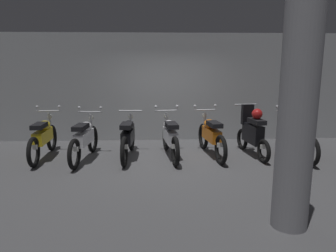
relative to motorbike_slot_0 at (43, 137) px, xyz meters
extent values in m
plane|color=#4C4C4F|center=(2.91, -0.35, -0.49)|extent=(80.00, 80.00, 0.00)
cube|color=#9EA0A3|center=(2.91, 1.77, 0.98)|extent=(16.00, 0.30, 2.95)
torus|color=black|center=(-0.01, 0.62, -0.17)|extent=(0.10, 0.65, 0.65)
torus|color=black|center=(0.01, -0.68, -0.17)|extent=(0.10, 0.65, 0.65)
cube|color=gold|center=(0.00, -0.03, 0.02)|extent=(0.24, 0.84, 0.28)
ellipsoid|color=gold|center=(0.00, 0.13, 0.24)|extent=(0.27, 0.45, 0.22)
cube|color=black|center=(0.00, -0.21, 0.30)|extent=(0.25, 0.52, 0.10)
cylinder|color=#B7BABF|center=(-0.01, 0.52, 0.52)|extent=(0.56, 0.05, 0.04)
sphere|color=#B7BABF|center=(-0.27, 0.51, 0.62)|extent=(0.07, 0.07, 0.07)
sphere|color=#B7BABF|center=(0.25, 0.52, 0.62)|extent=(0.07, 0.07, 0.07)
cylinder|color=#B7BABF|center=(-0.01, 0.57, 0.15)|extent=(0.06, 0.16, 0.65)
sphere|color=silver|center=(-0.01, 0.57, 0.37)|extent=(0.12, 0.12, 0.12)
cube|color=white|center=(0.01, -0.65, -0.07)|extent=(0.16, 0.02, 0.10)
torus|color=black|center=(1.04, 0.43, -0.17)|extent=(0.16, 0.66, 0.65)
torus|color=black|center=(0.90, -0.86, -0.17)|extent=(0.16, 0.66, 0.65)
cube|color=silver|center=(0.97, -0.22, 0.02)|extent=(0.30, 0.85, 0.28)
ellipsoid|color=silver|center=(0.98, -0.06, 0.24)|extent=(0.30, 0.46, 0.22)
cube|color=black|center=(0.95, -0.40, 0.30)|extent=(0.29, 0.54, 0.10)
cylinder|color=#B7BABF|center=(1.02, 0.33, 0.52)|extent=(0.56, 0.09, 0.04)
sphere|color=#B7BABF|center=(0.77, 0.35, 0.62)|extent=(0.07, 0.07, 0.07)
sphere|color=#B7BABF|center=(1.28, 0.30, 0.62)|extent=(0.07, 0.07, 0.07)
cylinder|color=#B7BABF|center=(1.03, 0.38, 0.15)|extent=(0.07, 0.16, 0.65)
sphere|color=silver|center=(1.03, 0.38, 0.37)|extent=(0.12, 0.12, 0.12)
cube|color=white|center=(0.91, -0.84, -0.07)|extent=(0.16, 0.03, 0.10)
torus|color=black|center=(1.97, 0.57, -0.17)|extent=(0.12, 0.65, 0.65)
torus|color=black|center=(1.90, -0.73, -0.17)|extent=(0.12, 0.65, 0.65)
cube|color=black|center=(1.94, -0.08, 0.02)|extent=(0.26, 0.84, 0.28)
ellipsoid|color=black|center=(1.94, 0.07, 0.24)|extent=(0.28, 0.45, 0.22)
cube|color=black|center=(1.93, -0.26, 0.30)|extent=(0.27, 0.53, 0.10)
cylinder|color=#B7BABF|center=(1.96, 0.46, 0.52)|extent=(0.56, 0.06, 0.04)
cylinder|color=#B7BABF|center=(1.97, 0.52, 0.15)|extent=(0.06, 0.16, 0.65)
sphere|color=silver|center=(1.97, 0.52, 0.37)|extent=(0.12, 0.12, 0.12)
cube|color=white|center=(1.91, -0.71, -0.07)|extent=(0.16, 0.02, 0.10)
torus|color=black|center=(2.83, 0.55, -0.17)|extent=(0.17, 0.66, 0.65)
torus|color=black|center=(2.98, -0.74, -0.17)|extent=(0.17, 0.66, 0.65)
cube|color=silver|center=(2.91, -0.09, 0.02)|extent=(0.32, 0.85, 0.28)
ellipsoid|color=silver|center=(2.89, 0.06, 0.24)|extent=(0.31, 0.47, 0.22)
cube|color=black|center=(2.93, -0.27, 0.30)|extent=(0.30, 0.54, 0.10)
cylinder|color=#B7BABF|center=(2.84, 0.45, 0.52)|extent=(0.56, 0.10, 0.04)
sphere|color=#B7BABF|center=(2.58, 0.42, 0.62)|extent=(0.07, 0.07, 0.07)
sphere|color=#B7BABF|center=(3.10, 0.48, 0.62)|extent=(0.07, 0.07, 0.07)
cylinder|color=#B7BABF|center=(2.84, 0.50, 0.15)|extent=(0.07, 0.16, 0.65)
sphere|color=silver|center=(2.84, 0.50, 0.37)|extent=(0.12, 0.12, 0.12)
cube|color=white|center=(2.98, -0.71, -0.07)|extent=(0.16, 0.03, 0.10)
torus|color=black|center=(3.78, 0.62, -0.17)|extent=(0.18, 0.66, 0.65)
torus|color=black|center=(3.97, -0.66, -0.17)|extent=(0.18, 0.66, 0.65)
cube|color=orange|center=(3.87, -0.02, 0.02)|extent=(0.34, 0.85, 0.28)
ellipsoid|color=orange|center=(3.85, 0.14, 0.24)|extent=(0.32, 0.47, 0.22)
cube|color=black|center=(3.90, -0.20, 0.30)|extent=(0.31, 0.55, 0.10)
cylinder|color=#B7BABF|center=(3.80, 0.52, 0.52)|extent=(0.56, 0.11, 0.04)
sphere|color=#B7BABF|center=(3.54, 0.48, 0.62)|extent=(0.07, 0.07, 0.07)
sphere|color=#B7BABF|center=(4.05, 0.56, 0.62)|extent=(0.07, 0.07, 0.07)
cylinder|color=#B7BABF|center=(3.79, 0.57, 0.15)|extent=(0.08, 0.17, 0.65)
sphere|color=silver|center=(3.79, 0.57, 0.37)|extent=(0.12, 0.12, 0.12)
cube|color=white|center=(3.96, -0.64, -0.07)|extent=(0.16, 0.03, 0.10)
torus|color=black|center=(4.76, 0.53, -0.23)|extent=(0.16, 0.54, 0.53)
torus|color=black|center=(4.92, -0.61, -0.23)|extent=(0.16, 0.54, 0.53)
cube|color=black|center=(4.84, -0.04, 0.04)|extent=(0.32, 0.76, 0.44)
cube|color=black|center=(4.79, 0.30, 0.44)|extent=(0.29, 0.16, 0.48)
cube|color=black|center=(4.86, -0.20, 0.36)|extent=(0.31, 0.55, 0.10)
cylinder|color=#B7BABF|center=(4.77, 0.44, 0.66)|extent=(0.56, 0.12, 0.04)
cylinder|color=#B7BABF|center=(4.77, 0.48, 0.19)|extent=(0.08, 0.15, 0.85)
sphere|color=silver|center=(4.77, 0.48, 0.51)|extent=(0.12, 0.12, 0.12)
cube|color=white|center=(4.92, -0.59, -0.13)|extent=(0.16, 0.03, 0.10)
sphere|color=red|center=(4.86, -0.20, 0.53)|extent=(0.24, 0.24, 0.24)
torus|color=black|center=(5.77, 0.44, -0.17)|extent=(0.13, 0.65, 0.65)
torus|color=black|center=(5.85, -0.86, -0.17)|extent=(0.13, 0.65, 0.65)
cube|color=orange|center=(5.81, -0.21, 0.02)|extent=(0.27, 0.84, 0.28)
ellipsoid|color=orange|center=(5.80, -0.05, 0.24)|extent=(0.28, 0.45, 0.22)
cube|color=black|center=(5.82, -0.39, 0.30)|extent=(0.27, 0.53, 0.10)
cylinder|color=#B7BABF|center=(5.78, 0.34, 0.52)|extent=(0.56, 0.07, 0.04)
sphere|color=#B7BABF|center=(5.52, 0.32, 0.62)|extent=(0.07, 0.07, 0.07)
sphere|color=#B7BABF|center=(6.04, 0.35, 0.62)|extent=(0.07, 0.07, 0.07)
cylinder|color=#B7BABF|center=(5.78, 0.39, 0.15)|extent=(0.06, 0.16, 0.65)
sphere|color=silver|center=(5.78, 0.39, 0.37)|extent=(0.12, 0.12, 0.12)
cube|color=white|center=(5.84, -0.83, -0.07)|extent=(0.16, 0.02, 0.10)
sphere|color=orange|center=(5.82, -0.39, 0.47)|extent=(0.24, 0.24, 0.24)
cylinder|color=gray|center=(4.35, -3.32, 0.98)|extent=(0.47, 0.47, 2.95)
camera|label=1|loc=(2.54, -7.22, 1.68)|focal=34.14mm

